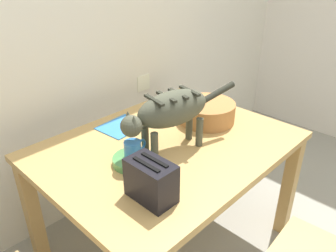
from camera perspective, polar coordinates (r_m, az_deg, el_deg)
wall_rear at (r=2.06m, az=-17.09°, el=16.42°), size 5.00×0.11×2.50m
dining_table at (r=1.79m, az=0.00°, el=-5.23°), size 1.29×0.99×0.72m
cat at (r=1.58m, az=0.42°, el=2.56°), size 0.66×0.23×0.31m
saucer_bowl at (r=1.58m, az=-5.97°, el=-5.86°), size 0.19×0.19×0.03m
coffee_mug at (r=1.55m, az=-5.97°, el=-3.99°), size 0.12×0.08×0.08m
magazine at (r=1.92m, az=-7.88°, el=-0.02°), size 0.26×0.22×0.01m
book_stack at (r=2.12m, az=2.95°, el=3.73°), size 0.18×0.14×0.06m
wicker_basket at (r=1.96m, az=6.70°, el=2.49°), size 0.33×0.33×0.12m
toaster at (r=1.33m, az=-2.93°, el=-9.33°), size 0.12×0.20×0.18m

